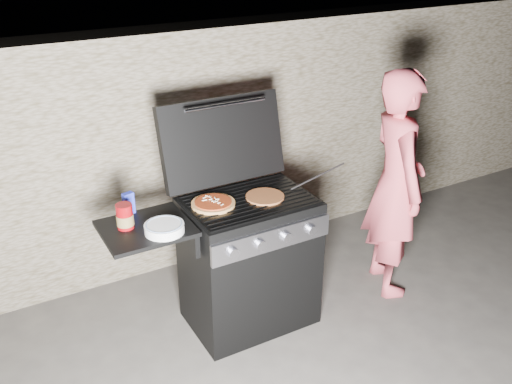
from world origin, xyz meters
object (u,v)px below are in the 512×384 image
pizza_topped (213,203)px  sauce_jar (125,216)px  gas_grill (215,272)px  person (396,184)px

pizza_topped → sauce_jar: 0.55m
gas_grill → sauce_jar: size_ratio=9.14×
sauce_jar → person: person is taller
pizza_topped → person: person is taller
person → pizza_topped: bearing=102.5°
pizza_topped → person: 1.33m
pizza_topped → sauce_jar: sauce_jar is taller
gas_grill → sauce_jar: (-0.52, 0.04, 0.52)m
gas_grill → person: person is taller
pizza_topped → sauce_jar: size_ratio=1.82×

